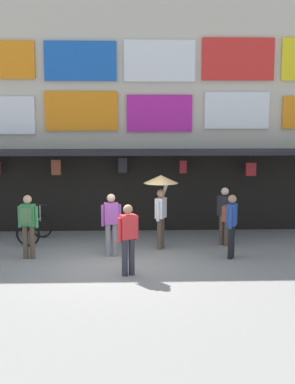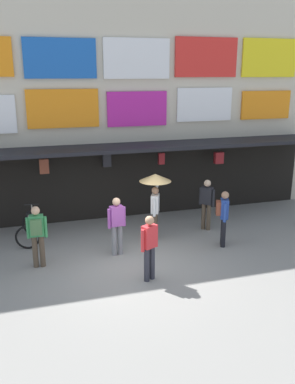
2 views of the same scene
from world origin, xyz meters
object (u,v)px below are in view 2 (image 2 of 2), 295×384
pedestrian_in_yellow (149,244)px  pedestrian_in_red (37,232)px  pedestrian_in_blue (207,202)px  pedestrian_with_umbrella (155,188)px  pedestrian_in_green (117,223)px  bicycle_parked (31,229)px  pedestrian_in_white (223,214)px

pedestrian_in_yellow → pedestrian_in_red: size_ratio=1.00×
pedestrian_in_blue → pedestrian_with_umbrella: bearing=-170.3°
pedestrian_in_green → pedestrian_in_red: bearing=-175.4°
pedestrian_with_umbrella → bicycle_parked: bearing=166.1°
pedestrian_with_umbrella → pedestrian_in_blue: pedestrian_with_umbrella is taller
pedestrian_in_white → pedestrian_with_umbrella: pedestrian_with_umbrella is taller
bicycle_parked → pedestrian_in_white: bearing=-19.5°
pedestrian_in_green → pedestrian_with_umbrella: bearing=29.1°
pedestrian_in_yellow → bicycle_parked: bearing=129.8°
bicycle_parked → pedestrian_with_umbrella: 3.98m
pedestrian_in_red → pedestrian_in_blue: (5.34, 1.24, -0.04)m
pedestrian_in_green → bicycle_parked: bearing=144.4°
pedestrian_with_umbrella → pedestrian_in_green: size_ratio=1.24×
bicycle_parked → pedestrian_in_blue: 5.57m
bicycle_parked → pedestrian_in_white: 5.80m
pedestrian_in_yellow → pedestrian_in_red: bearing=150.2°
pedestrian_in_red → pedestrian_in_green: (2.15, 0.17, -0.04)m
pedestrian_with_umbrella → pedestrian_in_yellow: pedestrian_with_umbrella is taller
pedestrian_in_white → pedestrian_with_umbrella: 2.14m
pedestrian_in_blue → pedestrian_in_green: same height
bicycle_parked → pedestrian_in_red: pedestrian_in_red is taller
pedestrian_in_red → pedestrian_in_blue: same height
pedestrian_in_white → bicycle_parked: bearing=160.5°
pedestrian_in_blue → pedestrian_in_green: 3.37m
bicycle_parked → pedestrian_in_red: size_ratio=0.76×
pedestrian_in_yellow → pedestrian_in_blue: 3.88m
pedestrian_in_white → pedestrian_in_yellow: size_ratio=1.00×
pedestrian_in_white → pedestrian_in_red: same height
pedestrian_with_umbrella → pedestrian_in_green: bearing=-150.9°
pedestrian_in_white → pedestrian_in_green: bearing=175.1°
pedestrian_in_yellow → pedestrian_in_green: bearing=105.1°
pedestrian_in_white → pedestrian_with_umbrella: (-1.77, 1.02, 0.66)m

